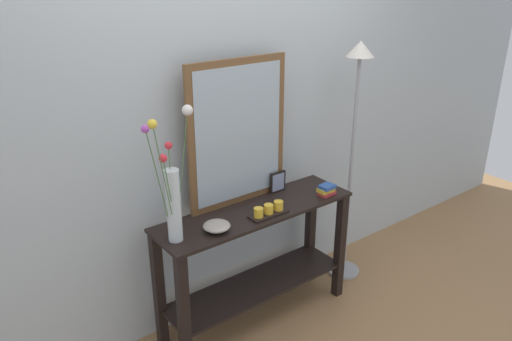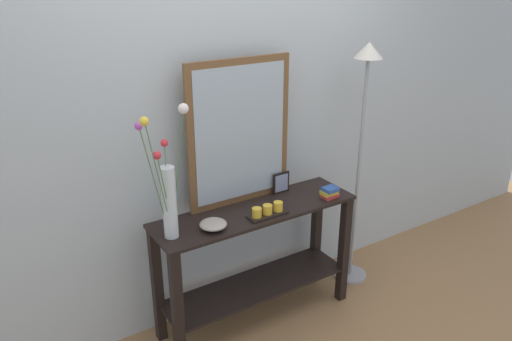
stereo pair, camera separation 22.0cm
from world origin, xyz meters
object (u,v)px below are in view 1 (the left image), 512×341
at_px(candle_tray, 269,211).
at_px(picture_frame_small, 278,182).
at_px(console_table, 256,253).
at_px(tall_vase_left, 173,194).
at_px(decorative_bowl, 217,226).
at_px(book_stack, 327,190).
at_px(floor_lamp, 354,125).
at_px(mirror_leaning, 238,134).

bearing_deg(candle_tray, picture_frame_small, 41.44).
relative_size(console_table, tall_vase_left, 1.76).
bearing_deg(decorative_bowl, console_table, 13.00).
relative_size(console_table, candle_tray, 5.22).
xyz_separation_m(book_stack, floor_lamp, (0.36, 0.13, 0.33)).
distance_m(console_table, book_stack, 0.60).
xyz_separation_m(picture_frame_small, decorative_bowl, (-0.59, -0.19, -0.04)).
height_order(tall_vase_left, decorative_bowl, tall_vase_left).
relative_size(tall_vase_left, floor_lamp, 0.42).
xyz_separation_m(console_table, picture_frame_small, (0.26, 0.12, 0.37)).
bearing_deg(console_table, picture_frame_small, 24.02).
relative_size(candle_tray, book_stack, 2.12).
xyz_separation_m(decorative_bowl, floor_lamp, (1.17, 0.10, 0.33)).
xyz_separation_m(candle_tray, book_stack, (0.46, -0.01, 0.01)).
height_order(console_table, tall_vase_left, tall_vase_left).
bearing_deg(decorative_bowl, picture_frame_small, 18.09).
height_order(candle_tray, floor_lamp, floor_lamp).
relative_size(mirror_leaning, decorative_bowl, 5.77).
distance_m(console_table, candle_tray, 0.34).
bearing_deg(decorative_bowl, mirror_leaning, 36.25).
bearing_deg(picture_frame_small, candle_tray, -138.56).
distance_m(picture_frame_small, decorative_bowl, 0.62).
bearing_deg(book_stack, floor_lamp, 19.70).
height_order(tall_vase_left, picture_frame_small, tall_vase_left).
height_order(book_stack, floor_lamp, floor_lamp).
xyz_separation_m(tall_vase_left, picture_frame_small, (0.82, 0.15, -0.20)).
xyz_separation_m(tall_vase_left, decorative_bowl, (0.23, -0.04, -0.24)).
height_order(decorative_bowl, floor_lamp, floor_lamp).
distance_m(console_table, picture_frame_small, 0.47).
bearing_deg(candle_tray, book_stack, -0.82).
distance_m(candle_tray, picture_frame_small, 0.33).
height_order(console_table, picture_frame_small, picture_frame_small).
bearing_deg(tall_vase_left, mirror_leaning, 19.07).
distance_m(picture_frame_small, book_stack, 0.31).
xyz_separation_m(console_table, floor_lamp, (0.84, 0.02, 0.66)).
bearing_deg(candle_tray, floor_lamp, 8.47).
xyz_separation_m(mirror_leaning, candle_tray, (0.03, -0.25, -0.41)).
distance_m(console_table, tall_vase_left, 0.80).
relative_size(console_table, floor_lamp, 0.75).
relative_size(decorative_bowl, book_stack, 1.32).
relative_size(mirror_leaning, floor_lamp, 0.52).
distance_m(mirror_leaning, picture_frame_small, 0.47).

